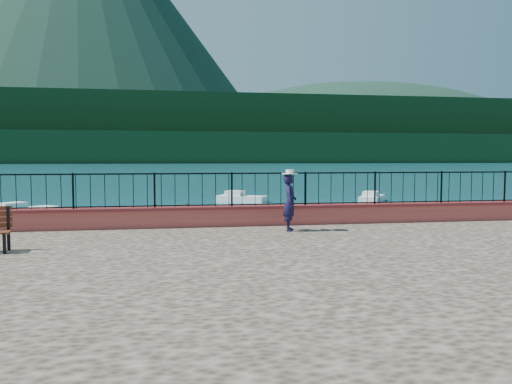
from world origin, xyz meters
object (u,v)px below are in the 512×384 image
object	(u,v)px
boat_5	(372,196)
boat_3	(22,209)
person	(290,202)
boat_2	(297,211)
boat_0	(101,226)
boat_1	(317,217)
boat_4	(242,196)

from	to	relation	value
boat_5	boat_3	bearing A→B (deg)	137.29
person	boat_2	xyz separation A→B (m)	(3.39, 12.32, -1.57)
person	boat_0	bearing A→B (deg)	52.09
boat_3	boat_1	bearing A→B (deg)	-69.76
boat_0	boat_4	distance (m)	16.88
boat_3	boat_5	bearing A→B (deg)	-32.48
boat_1	boat_4	bearing A→B (deg)	105.65
boat_4	person	bearing A→B (deg)	-63.21
boat_0	boat_1	distance (m)	9.70
boat_0	boat_4	size ratio (longest dim) A/B	1.19
boat_2	boat_3	distance (m)	15.02
boat_2	boat_3	world-z (taller)	same
boat_1	boat_3	bearing A→B (deg)	164.72
person	boat_0	size ratio (longest dim) A/B	0.36
boat_0	boat_1	bearing A→B (deg)	-27.39
boat_4	boat_5	bearing A→B (deg)	22.23
boat_5	person	bearing A→B (deg)	-174.16
boat_2	boat_3	size ratio (longest dim) A/B	1.02
person	boat_5	distance (m)	24.09
boat_1	boat_2	world-z (taller)	same
boat_0	boat_3	distance (m)	9.54
boat_0	boat_2	distance (m)	10.40
boat_3	boat_5	distance (m)	23.17
person	boat_3	distance (m)	19.49
boat_3	boat_4	bearing A→B (deg)	-18.12
person	boat_5	bearing A→B (deg)	-13.38
person	boat_4	bearing A→B (deg)	9.86
boat_1	boat_2	bearing A→B (deg)	102.45
person	boat_3	size ratio (longest dim) A/B	0.41
person	boat_4	size ratio (longest dim) A/B	0.43
boat_2	boat_5	world-z (taller)	same
boat_1	boat_3	distance (m)	16.20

